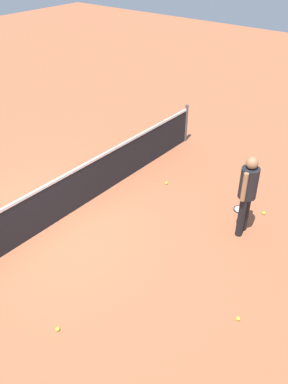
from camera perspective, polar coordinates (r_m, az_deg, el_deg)
The scene contains 8 objects.
ground_plane at distance 8.54m, azimuth -13.18°, elevation -4.71°, with size 40.00×40.00×0.00m, color #9E5638.
court_net at distance 8.25m, azimuth -13.62°, elevation -1.98°, with size 10.09×0.09×1.07m.
player_near_side at distance 7.83m, azimuth 14.35°, elevation 0.31°, with size 0.52×0.36×1.70m.
tennis_racket_near_player at distance 9.03m, azimuth 13.50°, elevation -2.31°, with size 0.60×0.35×0.03m.
tennis_ball_by_net at distance 6.78m, azimuth 13.07°, elevation -16.95°, with size 0.07×0.07×0.07m, color #C6E033.
tennis_ball_midcourt at distance 9.62m, azimuth 3.17°, elevation 1.26°, with size 0.07×0.07×0.07m, color #C6E033.
tennis_ball_baseline at distance 6.63m, azimuth -12.04°, elevation -18.31°, with size 0.07×0.07×0.07m, color #C6E033.
tennis_ball_stray_left at distance 9.00m, azimuth 16.47°, elevation -2.84°, with size 0.07×0.07×0.07m, color #C6E033.
Camera 1 is at (-3.90, -5.57, 5.17)m, focal length 37.97 mm.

